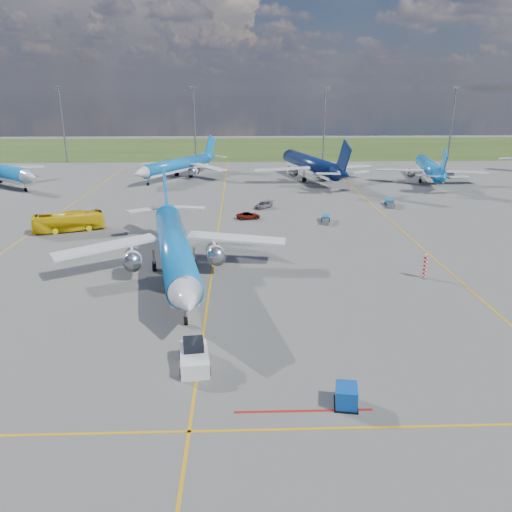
{
  "coord_description": "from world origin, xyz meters",
  "views": [
    {
      "loc": [
        3.58,
        -48.22,
        21.97
      ],
      "look_at": [
        5.36,
        5.13,
        4.0
      ],
      "focal_mm": 35.0,
      "sensor_mm": 36.0,
      "label": 1
    }
  ],
  "objects_px": {
    "warning_post": "(425,266)",
    "uld_container": "(346,396)",
    "bg_jet_ne": "(428,181)",
    "service_car_a": "(70,223)",
    "main_airliner": "(176,276)",
    "service_car_b": "(248,216)",
    "bg_jet_nnw": "(178,178)",
    "apron_bus": "(68,222)",
    "pushback_tug": "(194,357)",
    "bg_jet_n": "(310,180)",
    "baggage_tug_w": "(326,220)",
    "baggage_tug_e": "(390,203)",
    "baggage_tug_c": "(89,218)",
    "service_car_c": "(264,205)"
  },
  "relations": [
    {
      "from": "bg_jet_ne",
      "to": "pushback_tug",
      "type": "bearing_deg",
      "value": 70.26
    },
    {
      "from": "uld_container",
      "to": "service_car_b",
      "type": "xyz_separation_m",
      "value": [
        -6.1,
        55.13,
        -0.18
      ]
    },
    {
      "from": "bg_jet_ne",
      "to": "baggage_tug_e",
      "type": "height_order",
      "value": "bg_jet_ne"
    },
    {
      "from": "bg_jet_nnw",
      "to": "bg_jet_n",
      "type": "height_order",
      "value": "bg_jet_n"
    },
    {
      "from": "service_car_b",
      "to": "baggage_tug_c",
      "type": "distance_m",
      "value": 27.89
    },
    {
      "from": "pushback_tug",
      "to": "uld_container",
      "type": "relative_size",
      "value": 3.28
    },
    {
      "from": "main_airliner",
      "to": "pushback_tug",
      "type": "xyz_separation_m",
      "value": [
        4.03,
        -21.1,
        0.85
      ]
    },
    {
      "from": "warning_post",
      "to": "baggage_tug_e",
      "type": "relative_size",
      "value": 0.59
    },
    {
      "from": "bg_jet_nnw",
      "to": "bg_jet_n",
      "type": "relative_size",
      "value": 0.84
    },
    {
      "from": "bg_jet_nnw",
      "to": "service_car_a",
      "type": "relative_size",
      "value": 10.15
    },
    {
      "from": "bg_jet_ne",
      "to": "service_car_a",
      "type": "distance_m",
      "value": 85.7
    },
    {
      "from": "apron_bus",
      "to": "bg_jet_nnw",
      "type": "bearing_deg",
      "value": -33.66
    },
    {
      "from": "main_airliner",
      "to": "baggage_tug_w",
      "type": "relative_size",
      "value": 9.13
    },
    {
      "from": "pushback_tug",
      "to": "baggage_tug_e",
      "type": "distance_m",
      "value": 67.72
    },
    {
      "from": "bg_jet_nnw",
      "to": "service_car_c",
      "type": "height_order",
      "value": "bg_jet_nnw"
    },
    {
      "from": "baggage_tug_w",
      "to": "uld_container",
      "type": "bearing_deg",
      "value": -87.76
    },
    {
      "from": "warning_post",
      "to": "main_airliner",
      "type": "bearing_deg",
      "value": 177.11
    },
    {
      "from": "bg_jet_nnw",
      "to": "main_airliner",
      "type": "height_order",
      "value": "main_airliner"
    },
    {
      "from": "bg_jet_ne",
      "to": "baggage_tug_w",
      "type": "xyz_separation_m",
      "value": [
        -32.21,
        -38.96,
        0.46
      ]
    },
    {
      "from": "warning_post",
      "to": "apron_bus",
      "type": "height_order",
      "value": "apron_bus"
    },
    {
      "from": "baggage_tug_w",
      "to": "service_car_b",
      "type": "bearing_deg",
      "value": 178.65
    },
    {
      "from": "service_car_a",
      "to": "service_car_c",
      "type": "relative_size",
      "value": 0.82
    },
    {
      "from": "service_car_c",
      "to": "bg_jet_n",
      "type": "bearing_deg",
      "value": 107.05
    },
    {
      "from": "bg_jet_n",
      "to": "apron_bus",
      "type": "height_order",
      "value": "bg_jet_n"
    },
    {
      "from": "service_car_b",
      "to": "bg_jet_ne",
      "type": "bearing_deg",
      "value": -63.91
    },
    {
      "from": "warning_post",
      "to": "uld_container",
      "type": "xyz_separation_m",
      "value": [
        -14.81,
        -25.39,
        -0.73
      ]
    },
    {
      "from": "baggage_tug_e",
      "to": "bg_jet_nnw",
      "type": "bearing_deg",
      "value": 152.73
    },
    {
      "from": "bg_jet_n",
      "to": "bg_jet_ne",
      "type": "height_order",
      "value": "bg_jet_n"
    },
    {
      "from": "bg_jet_nnw",
      "to": "bg_jet_ne",
      "type": "bearing_deg",
      "value": 23.42
    },
    {
      "from": "main_airliner",
      "to": "service_car_b",
      "type": "bearing_deg",
      "value": 60.67
    },
    {
      "from": "bg_jet_n",
      "to": "bg_jet_ne",
      "type": "bearing_deg",
      "value": 158.57
    },
    {
      "from": "baggage_tug_w",
      "to": "baggage_tug_e",
      "type": "xyz_separation_m",
      "value": [
        14.78,
        12.21,
        0.06
      ]
    },
    {
      "from": "bg_jet_n",
      "to": "bg_jet_ne",
      "type": "distance_m",
      "value": 29.37
    },
    {
      "from": "bg_jet_ne",
      "to": "pushback_tug",
      "type": "distance_m",
      "value": 99.61
    },
    {
      "from": "warning_post",
      "to": "uld_container",
      "type": "height_order",
      "value": "warning_post"
    },
    {
      "from": "main_airliner",
      "to": "service_car_c",
      "type": "xyz_separation_m",
      "value": [
        12.56,
        36.57,
        0.63
      ]
    },
    {
      "from": "bg_jet_n",
      "to": "apron_bus",
      "type": "relative_size",
      "value": 3.85
    },
    {
      "from": "bg_jet_n",
      "to": "baggage_tug_c",
      "type": "relative_size",
      "value": 8.36
    },
    {
      "from": "bg_jet_nnw",
      "to": "bg_jet_ne",
      "type": "height_order",
      "value": "bg_jet_ne"
    },
    {
      "from": "service_car_a",
      "to": "service_car_b",
      "type": "relative_size",
      "value": 0.84
    },
    {
      "from": "bg_jet_ne",
      "to": "service_car_b",
      "type": "xyz_separation_m",
      "value": [
        -45.54,
        -36.26,
        0.59
      ]
    },
    {
      "from": "warning_post",
      "to": "pushback_tug",
      "type": "height_order",
      "value": "warning_post"
    },
    {
      "from": "main_airliner",
      "to": "baggage_tug_c",
      "type": "distance_m",
      "value": 33.19
    },
    {
      "from": "service_car_b",
      "to": "baggage_tug_e",
      "type": "relative_size",
      "value": 0.84
    },
    {
      "from": "warning_post",
      "to": "baggage_tug_c",
      "type": "distance_m",
      "value": 56.84
    },
    {
      "from": "pushback_tug",
      "to": "uld_container",
      "type": "height_order",
      "value": "pushback_tug"
    },
    {
      "from": "apron_bus",
      "to": "service_car_c",
      "type": "relative_size",
      "value": 2.55
    },
    {
      "from": "service_car_a",
      "to": "uld_container",
      "type": "bearing_deg",
      "value": -68.12
    },
    {
      "from": "bg_jet_nnw",
      "to": "apron_bus",
      "type": "relative_size",
      "value": 3.25
    },
    {
      "from": "bg_jet_n",
      "to": "uld_container",
      "type": "bearing_deg",
      "value": 69.28
    }
  ]
}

